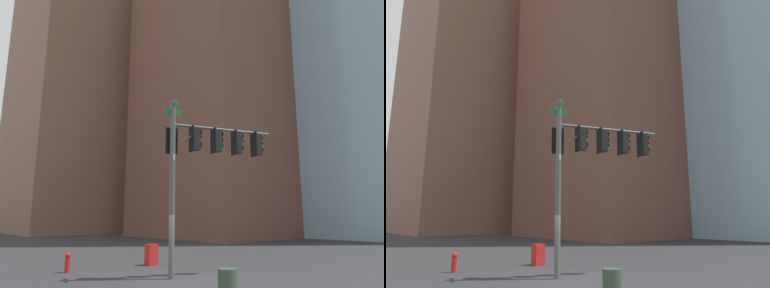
% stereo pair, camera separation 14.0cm
% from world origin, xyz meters
% --- Properties ---
extents(ground_plane, '(200.00, 200.00, 0.00)m').
position_xyz_m(ground_plane, '(0.00, 0.00, 0.00)').
color(ground_plane, '#2D2D30').
extents(signal_pole_assembly, '(2.26, 5.02, 7.48)m').
position_xyz_m(signal_pole_assembly, '(0.07, -1.38, 5.19)').
color(signal_pole_assembly, '#4C514C').
rests_on(signal_pole_assembly, ground_plane).
extents(fire_hydrant, '(0.34, 0.26, 0.87)m').
position_xyz_m(fire_hydrant, '(4.84, 2.50, 0.47)').
color(fire_hydrant, red).
rests_on(fire_hydrant, ground_plane).
extents(litter_bin, '(0.56, 0.56, 0.95)m').
position_xyz_m(litter_bin, '(-3.78, 1.28, 0.47)').
color(litter_bin, '#384738').
rests_on(litter_bin, ground_plane).
extents(newspaper_box, '(0.46, 0.58, 1.05)m').
position_xyz_m(newspaper_box, '(4.44, -1.73, 0.53)').
color(newspaper_box, red).
rests_on(newspaper_box, ground_plane).
extents(building_brick_nearside, '(18.76, 16.28, 46.26)m').
position_xyz_m(building_brick_nearside, '(21.43, -23.49, 23.13)').
color(building_brick_nearside, brown).
rests_on(building_brick_nearside, ground_plane).
extents(building_brick_midblock, '(23.20, 14.13, 48.53)m').
position_xyz_m(building_brick_midblock, '(47.85, -12.22, 24.26)').
color(building_brick_midblock, '#845B47').
rests_on(building_brick_midblock, ground_plane).
extents(building_brick_farside, '(22.52, 14.49, 47.77)m').
position_xyz_m(building_brick_farside, '(59.39, -27.42, 23.88)').
color(building_brick_farside, '#4C3328').
rests_on(building_brick_farside, ground_plane).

